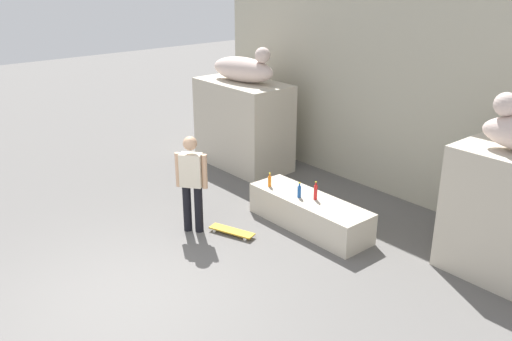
{
  "coord_description": "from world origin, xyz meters",
  "views": [
    {
      "loc": [
        5.8,
        -2.68,
        4.24
      ],
      "look_at": [
        -0.47,
        2.61,
        1.1
      ],
      "focal_mm": 38.01,
      "sensor_mm": 36.0,
      "label": 1
    }
  ],
  "objects": [
    {
      "name": "bottle_orange",
      "position": [
        -0.82,
        3.23,
        0.64
      ],
      "size": [
        0.06,
        0.06,
        0.26
      ],
      "color": "orange",
      "rests_on": "ledge_block"
    },
    {
      "name": "statue_reclining_left",
      "position": [
        -3.09,
        4.49,
        2.17
      ],
      "size": [
        1.67,
        0.8,
        0.78
      ],
      "rotation": [
        0.0,
        0.0,
        0.15
      ],
      "color": "beige",
      "rests_on": "pedestal_left"
    },
    {
      "name": "skateboard",
      "position": [
        -0.63,
        2.22,
        0.06
      ],
      "size": [
        0.82,
        0.46,
        0.08
      ],
      "rotation": [
        0.0,
        0.0,
        3.49
      ],
      "color": "gold",
      "rests_on": "ground_plane"
    },
    {
      "name": "facade_wall",
      "position": [
        0.0,
        5.91,
        2.51
      ],
      "size": [
        9.64,
        0.6,
        5.03
      ],
      "primitive_type": "cube",
      "color": "#B5B09B",
      "rests_on": "ground_plane"
    },
    {
      "name": "pedestal_left",
      "position": [
        -3.13,
        4.49,
        0.94
      ],
      "size": [
        2.15,
        1.16,
        1.89
      ],
      "primitive_type": "cube",
      "color": "beige",
      "rests_on": "ground_plane"
    },
    {
      "name": "ledge_block",
      "position": [
        0.0,
        3.4,
        0.27
      ],
      "size": [
        2.3,
        0.73,
        0.54
      ],
      "primitive_type": "cube",
      "color": "beige",
      "rests_on": "ground_plane"
    },
    {
      "name": "bottle_blue",
      "position": [
        -0.14,
        3.29,
        0.65
      ],
      "size": [
        0.06,
        0.06,
        0.27
      ],
      "color": "#194C99",
      "rests_on": "ledge_block"
    },
    {
      "name": "skater",
      "position": [
        -1.16,
        1.82,
        0.92
      ],
      "size": [
        0.44,
        0.38,
        1.67
      ],
      "rotation": [
        0.0,
        0.0,
        3.81
      ],
      "color": "black",
      "rests_on": "ground_plane"
    },
    {
      "name": "bottle_red",
      "position": [
        0.1,
        3.44,
        0.68
      ],
      "size": [
        0.06,
        0.06,
        0.32
      ],
      "color": "red",
      "rests_on": "ledge_block"
    },
    {
      "name": "ground_plane",
      "position": [
        0.0,
        0.0,
        0.0
      ],
      "size": [
        40.0,
        40.0,
        0.0
      ],
      "primitive_type": "plane",
      "color": "#605E5B"
    }
  ]
}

